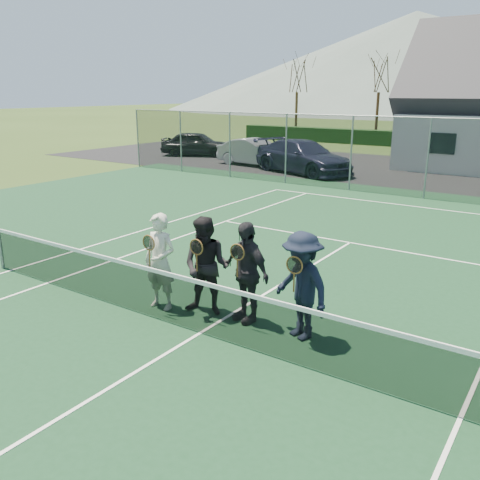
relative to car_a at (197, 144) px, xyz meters
The scene contains 16 objects.
ground 15.59m from the car_a, ahead, with size 220.00×220.00×0.00m, color #2C4318.
court_surface 24.66m from the car_a, 50.90° to the right, with size 30.00×30.00×0.02m, color #14381E.
tarmac_carpark 11.60m from the car_a, ahead, with size 40.00×12.00×0.01m, color black.
hill_west 76.90m from the car_a, 97.10° to the left, with size 110.00×110.00×18.00m, color #51615A.
car_a is the anchor object (origin of this frame).
car_b 5.67m from the car_a, 17.25° to the right, with size 1.53×4.39×1.45m, color gray.
car_c 9.17m from the car_a, 16.24° to the right, with size 2.27×5.58×1.62m, color black.
court_markings 24.66m from the car_a, 50.90° to the right, with size 11.03×23.83×0.01m.
tennis_net 24.65m from the car_a, 50.90° to the right, with size 11.68×0.08×1.10m.
perimeter_fence 16.55m from the car_a, 19.90° to the right, with size 30.07×0.07×3.02m.
tree_a 14.77m from the car_a, 91.88° to the left, with size 3.20×3.20×7.77m.
tree_b 16.14m from the car_a, 64.75° to the left, with size 3.20×3.20×7.77m.
player_a 23.52m from the car_a, 52.64° to the right, with size 0.68×0.52×1.80m.
player_b 23.84m from the car_a, 50.59° to the right, with size 1.02×0.88×1.80m.
player_c 24.19m from the car_a, 48.99° to the right, with size 1.13×0.71×1.80m.
player_d 24.96m from the car_a, 47.15° to the right, with size 1.33×1.07×1.80m.
Camera 1 is at (4.91, -6.02, 3.92)m, focal length 38.00 mm.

